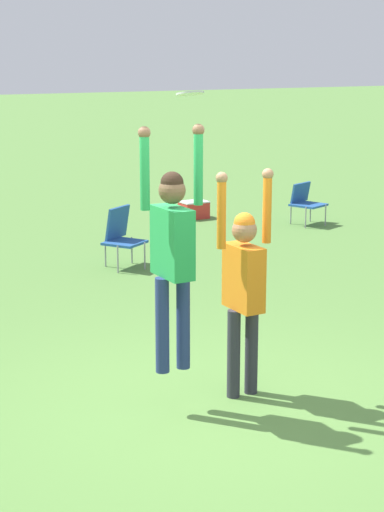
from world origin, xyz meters
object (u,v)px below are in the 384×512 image
frisbee (190,93)px  camping_chair_3 (305,200)px  cooler_box (194,210)px  person_defending (244,279)px  person_jumping (172,244)px  camping_chair_1 (121,234)px

frisbee → camping_chair_3: bearing=46.3°
cooler_box → person_defending: bearing=-116.9°
person_jumping → cooler_box: person_jumping is taller
cooler_box → camping_chair_3: bearing=-45.5°
camping_chair_3 → cooler_box: size_ratio=1.48×
person_jumping → frisbee: size_ratio=9.09×
person_jumping → person_defending: 0.82m
person_jumping → frisbee: bearing=-102.4°
frisbee → camping_chair_3: (6.04, 6.31, -2.32)m
frisbee → camping_chair_3: size_ratio=0.31×
camping_chair_1 → cooler_box: camping_chair_1 is taller
person_jumping → frisbee: (0.15, -0.04, 1.25)m
person_jumping → camping_chair_1: person_jumping is taller
person_defending → camping_chair_3: size_ratio=2.77×
camping_chair_1 → camping_chair_3: camping_chair_1 is taller
person_defending → frisbee: frisbee is taller
person_defending → cooler_box: (3.97, 7.81, -0.94)m
person_jumping → person_defending: (0.72, -0.01, -0.40)m
person_defending → person_jumping: bearing=-90.0°
camping_chair_1 → cooler_box: bearing=-166.9°
camping_chair_1 → cooler_box: size_ratio=1.73×
person_defending → camping_chair_3: person_defending is taller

